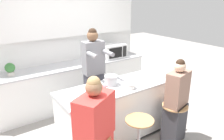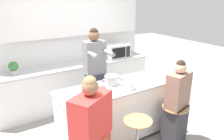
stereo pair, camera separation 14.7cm
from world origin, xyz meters
The scene contains 15 objects.
ground_plane centered at (0.00, 0.00, 0.00)m, with size 16.00×16.00×0.00m, color gray.
wall_back centered at (0.00, 1.82, 1.54)m, with size 3.62×0.22×2.70m.
back_counter centered at (0.00, 1.52, 0.45)m, with size 3.36×0.63×0.90m.
kitchen_island centered at (0.00, 0.00, 0.47)m, with size 1.80×0.68×0.93m.
bar_stool_center centered at (0.00, -0.60, 0.37)m, with size 0.40×0.40×0.65m.
bar_stool_rightmost centered at (0.72, -0.60, 0.37)m, with size 0.40×0.40×0.65m.
person_cooking centered at (-0.01, 0.62, 0.88)m, with size 0.39×0.55×1.75m.
person_wrapped_blanket centered at (-0.71, -0.60, 0.67)m, with size 0.58×0.49×1.43m.
person_seated_near centered at (0.75, -0.60, 0.63)m, with size 0.45×0.34×1.38m.
cooking_pot centered at (-0.01, 0.08, 1.01)m, with size 0.30×0.21×0.16m.
fruit_bowl centered at (0.15, -0.18, 0.97)m, with size 0.17×0.17×0.08m.
coffee_cup_near centered at (-0.23, -0.05, 0.97)m, with size 0.12×0.09×0.08m.
banana_bunch centered at (-0.48, -0.17, 0.95)m, with size 0.17×0.12×0.05m.
microwave centered at (1.01, 1.48, 1.05)m, with size 0.56×0.36×0.30m.
potted_plant centered at (-1.19, 1.52, 1.03)m, with size 0.18×0.18×0.23m.
Camera 2 is at (-1.68, -2.61, 2.25)m, focal length 35.00 mm.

